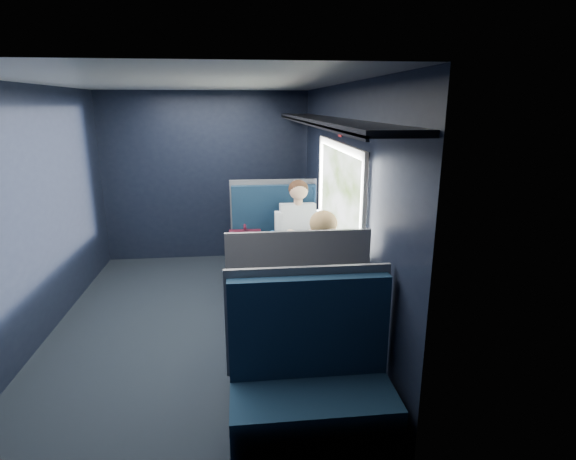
{
  "coord_description": "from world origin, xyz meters",
  "views": [
    {
      "loc": [
        0.44,
        -4.14,
        2.12
      ],
      "look_at": [
        0.9,
        0.0,
        0.95
      ],
      "focal_mm": 28.0,
      "sensor_mm": 36.0,
      "label": 1
    }
  ],
  "objects": [
    {
      "name": "cup",
      "position": [
        1.28,
        0.4,
        0.79
      ],
      "size": [
        0.07,
        0.07,
        0.09
      ],
      "primitive_type": "cylinder",
      "color": "white",
      "rests_on": "table"
    },
    {
      "name": "seat_row_back",
      "position": [
        0.85,
        -1.8,
        0.41
      ],
      "size": [
        1.04,
        0.51,
        1.16
      ],
      "color": "#0B1D32",
      "rests_on": "ground"
    },
    {
      "name": "table",
      "position": [
        1.03,
        0.0,
        0.66
      ],
      "size": [
        0.62,
        1.0,
        0.74
      ],
      "color": "#54565E",
      "rests_on": "ground"
    },
    {
      "name": "seat_bay_far",
      "position": [
        0.85,
        -0.87,
        0.41
      ],
      "size": [
        1.04,
        0.62,
        1.26
      ],
      "color": "#0B1D32",
      "rests_on": "ground"
    },
    {
      "name": "bottle_small",
      "position": [
        1.33,
        0.39,
        0.84
      ],
      "size": [
        0.06,
        0.06,
        0.22
      ],
      "color": "silver",
      "rests_on": "table"
    },
    {
      "name": "room_shell",
      "position": [
        0.02,
        0.0,
        1.48
      ],
      "size": [
        3.0,
        4.4,
        2.4
      ],
      "color": "black",
      "rests_on": "ground"
    },
    {
      "name": "laptop",
      "position": [
        1.29,
        0.02,
        0.8
      ],
      "size": [
        0.27,
        0.32,
        0.21
      ],
      "color": "silver",
      "rests_on": "table"
    },
    {
      "name": "papers",
      "position": [
        0.96,
        0.09,
        0.74
      ],
      "size": [
        0.61,
        0.85,
        0.01
      ],
      "primitive_type": "cube",
      "rotation": [
        0.0,
        0.0,
        0.04
      ],
      "color": "white",
      "rests_on": "table"
    },
    {
      "name": "seat_row_front",
      "position": [
        0.85,
        1.8,
        0.41
      ],
      "size": [
        1.04,
        0.51,
        1.16
      ],
      "color": "#0B1D32",
      "rests_on": "ground"
    },
    {
      "name": "seat_bay_near",
      "position": [
        0.83,
        0.87,
        0.42
      ],
      "size": [
        1.06,
        0.62,
        1.26
      ],
      "color": "#0B1D32",
      "rests_on": "ground"
    },
    {
      "name": "man",
      "position": [
        1.1,
        0.7,
        0.72
      ],
      "size": [
        0.53,
        0.56,
        1.32
      ],
      "color": "black",
      "rests_on": "ground"
    },
    {
      "name": "woman",
      "position": [
        1.1,
        -0.71,
        0.73
      ],
      "size": [
        0.53,
        0.56,
        1.32
      ],
      "color": "black",
      "rests_on": "ground"
    },
    {
      "name": "ground",
      "position": [
        0.0,
        0.0,
        -0.01
      ],
      "size": [
        2.8,
        4.2,
        0.01
      ],
      "primitive_type": "cube",
      "color": "black"
    }
  ]
}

